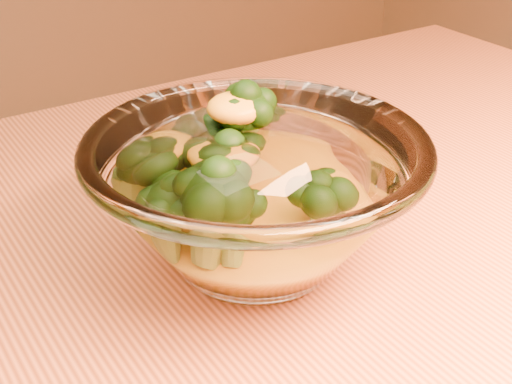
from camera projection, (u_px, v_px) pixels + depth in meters
glass_bowl at (256, 198)px, 0.47m from camera, size 0.23×0.23×0.10m
cheese_sauce at (256, 226)px, 0.48m from camera, size 0.11×0.11×0.03m
broccoli_heap at (225, 172)px, 0.47m from camera, size 0.14×0.14×0.09m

